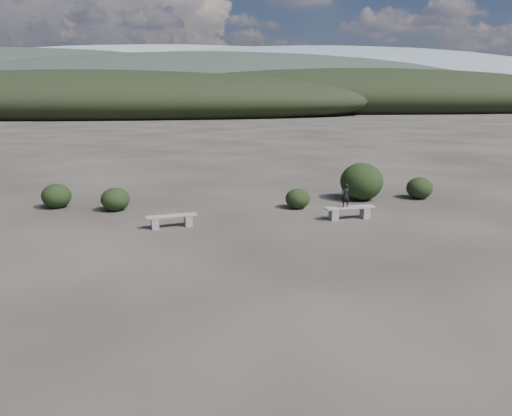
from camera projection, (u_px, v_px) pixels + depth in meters
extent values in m
plane|color=#28241F|center=(301.00, 288.00, 11.46)|extent=(1200.00, 1200.00, 0.00)
cube|color=gray|center=(155.00, 223.00, 16.42)|extent=(0.30, 0.37, 0.37)
cube|color=gray|center=(188.00, 221.00, 16.78)|extent=(0.30, 0.37, 0.37)
cube|color=gray|center=(171.00, 216.00, 16.55)|extent=(1.71, 0.75, 0.05)
cube|color=gray|center=(334.00, 215.00, 17.53)|extent=(0.30, 0.39, 0.40)
cube|color=gray|center=(365.00, 213.00, 17.82)|extent=(0.30, 0.39, 0.40)
cube|color=gray|center=(350.00, 207.00, 17.63)|extent=(1.84, 0.65, 0.05)
imported|color=black|center=(345.00, 195.00, 17.48)|extent=(0.33, 0.24, 0.84)
ellipsoid|color=black|center=(115.00, 199.00, 18.90)|extent=(1.08, 1.08, 0.88)
ellipsoid|color=black|center=(298.00, 199.00, 19.29)|extent=(0.96, 0.96, 0.77)
ellipsoid|color=black|center=(362.00, 182.00, 20.76)|extent=(1.78, 1.78, 1.55)
ellipsoid|color=black|center=(419.00, 188.00, 21.06)|extent=(1.09, 1.09, 0.91)
ellipsoid|color=black|center=(56.00, 196.00, 19.37)|extent=(1.12, 1.12, 0.95)
ellipsoid|color=black|center=(90.00, 102.00, 95.97)|extent=(110.00, 40.00, 12.00)
ellipsoid|color=black|center=(363.00, 98.00, 120.57)|extent=(120.00, 44.00, 14.00)
ellipsoid|color=#293229|center=(216.00, 90.00, 165.49)|extent=(190.00, 64.00, 24.00)
ellipsoid|color=#293229|center=(5.00, 86.00, 215.37)|extent=(240.00, 80.00, 32.00)
ellipsoid|color=gray|center=(327.00, 84.00, 306.50)|extent=(340.00, 110.00, 44.00)
ellipsoid|color=gray|center=(174.00, 82.00, 394.10)|extent=(460.00, 140.00, 56.00)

